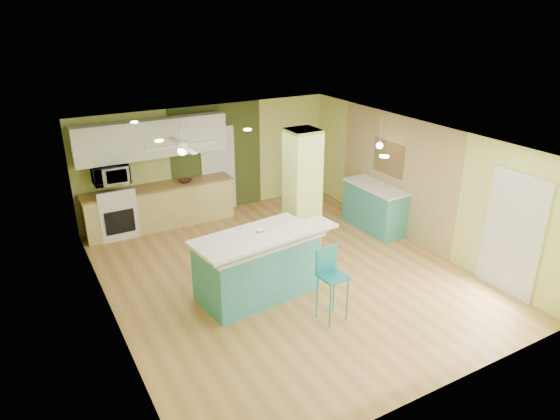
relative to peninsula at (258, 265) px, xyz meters
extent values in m
cube|color=#9F6E37|center=(0.74, 0.38, -0.58)|extent=(6.00, 7.00, 0.01)
cube|color=white|center=(0.74, 0.38, 1.93)|extent=(6.00, 7.00, 0.01)
cube|color=#C5CE6E|center=(0.74, 3.88, 0.68)|extent=(6.00, 0.01, 2.50)
cube|color=#C5CE6E|center=(0.74, -3.13, 0.68)|extent=(6.00, 0.01, 2.50)
cube|color=#C5CE6E|center=(-2.27, 0.38, 0.68)|extent=(0.01, 7.00, 2.50)
cube|color=#C5CE6E|center=(3.74, 0.38, 0.68)|extent=(0.01, 7.00, 2.50)
cube|color=#977D56|center=(3.72, 0.98, 0.68)|extent=(0.02, 3.40, 2.50)
cube|color=#3C481C|center=(0.94, 3.87, 0.68)|extent=(2.20, 0.02, 2.50)
cube|color=silver|center=(0.94, 3.84, 0.43)|extent=(0.82, 0.05, 2.00)
cube|color=silver|center=(3.71, -1.92, 0.48)|extent=(0.04, 1.08, 2.10)
cube|color=#BCCC5E|center=(1.39, 0.88, 0.68)|extent=(0.55, 0.55, 2.50)
cube|color=#CEB96C|center=(-0.56, 3.58, -0.12)|extent=(3.20, 0.60, 0.90)
cube|color=brown|center=(-0.56, 3.58, 0.35)|extent=(3.25, 0.63, 0.04)
cube|color=white|center=(-1.51, 3.58, -0.12)|extent=(0.76, 0.64, 0.90)
cube|color=black|center=(-1.51, 3.25, -0.15)|extent=(0.59, 0.02, 0.50)
cube|color=white|center=(-1.51, 3.28, 0.42)|extent=(0.76, 0.06, 0.18)
cube|color=white|center=(-0.56, 3.70, 1.38)|extent=(3.20, 0.34, 0.80)
imported|color=white|center=(-1.51, 3.58, 0.78)|extent=(0.70, 0.48, 0.39)
cylinder|color=silver|center=(-0.36, 2.38, 1.73)|extent=(0.03, 0.03, 0.40)
cylinder|color=silver|center=(-0.36, 2.38, 1.53)|extent=(0.24, 0.24, 0.10)
sphere|color=white|center=(-0.36, 2.38, 1.41)|extent=(0.18, 0.18, 0.18)
cylinder|color=white|center=(3.39, 1.13, 1.62)|extent=(0.01, 0.01, 0.62)
sphere|color=white|center=(3.39, 1.13, 1.31)|extent=(0.14, 0.14, 0.14)
cube|color=brown|center=(3.70, 1.18, 0.98)|extent=(0.03, 0.90, 0.70)
cube|color=teal|center=(0.00, 0.02, -0.06)|extent=(2.02, 1.18, 1.01)
cube|color=beige|center=(0.00, 0.02, 0.47)|extent=(2.14, 1.31, 0.06)
cube|color=teal|center=(0.05, -0.43, 0.57)|extent=(2.17, 0.42, 0.15)
cube|color=beige|center=(0.05, -0.43, 0.64)|extent=(2.35, 0.75, 0.05)
cylinder|color=teal|center=(0.52, -1.35, -0.20)|extent=(0.02, 0.02, 0.74)
cylinder|color=teal|center=(0.84, -1.34, -0.20)|extent=(0.02, 0.02, 0.74)
cylinder|color=teal|center=(0.50, -1.03, -0.20)|extent=(0.02, 0.02, 0.74)
cylinder|color=teal|center=(0.83, -1.01, -0.20)|extent=(0.02, 0.02, 0.74)
cube|color=teal|center=(0.67, -1.18, 0.18)|extent=(0.41, 0.41, 0.03)
cube|color=teal|center=(0.66, -1.01, 0.40)|extent=(0.39, 0.05, 0.41)
cube|color=teal|center=(3.44, 1.19, -0.10)|extent=(0.61, 1.47, 0.94)
cube|color=silver|center=(3.44, 1.19, 0.39)|extent=(0.65, 1.53, 0.04)
imported|color=#351E15|center=(0.01, 3.52, 0.40)|extent=(0.30, 0.30, 0.07)
cylinder|color=yellow|center=(0.03, -0.05, 0.58)|extent=(0.14, 0.14, 0.16)
camera|label=1|loc=(-3.24, -6.50, 3.96)|focal=32.00mm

